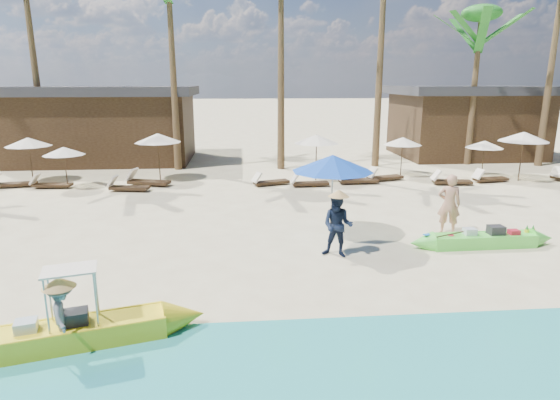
{
  "coord_description": "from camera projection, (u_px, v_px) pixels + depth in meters",
  "views": [
    {
      "loc": [
        -0.07,
        -10.8,
        4.57
      ],
      "look_at": [
        1.05,
        2.0,
        1.31
      ],
      "focal_mm": 30.0,
      "sensor_mm": 36.0,
      "label": 1
    }
  ],
  "objects": [
    {
      "name": "lounger_4_right",
      "position": [
        127.0,
        187.0,
        20.02
      ],
      "size": [
        1.8,
        0.83,
        0.59
      ],
      "rotation": [
        0.0,
        0.0,
        -0.18
      ],
      "color": "#3B2918",
      "rests_on": "ground"
    },
    {
      "name": "blue_umbrella",
      "position": [
        333.0,
        163.0,
        13.39
      ],
      "size": [
        2.36,
        2.36,
        2.54
      ],
      "color": "#99999E",
      "rests_on": "ground"
    },
    {
      "name": "lounger_8_left",
      "position": [
        449.0,
        180.0,
        21.25
      ],
      "size": [
        1.84,
        0.77,
        0.61
      ],
      "rotation": [
        0.0,
        0.0,
        -0.12
      ],
      "color": "#3B2918",
      "rests_on": "ground"
    },
    {
      "name": "lounger_6_right",
      "position": [
        308.0,
        182.0,
        20.89
      ],
      "size": [
        1.73,
        0.62,
        0.58
      ],
      "rotation": [
        0.0,
        0.0,
        0.06
      ],
      "color": "#3B2918",
      "rests_on": "ground"
    },
    {
      "name": "resort_parasol_4",
      "position": [
        64.0,
        151.0,
        20.24
      ],
      "size": [
        1.77,
        1.77,
        1.82
      ],
      "color": "#3B2918",
      "rests_on": "ground"
    },
    {
      "name": "green_canoe",
      "position": [
        482.0,
        240.0,
        13.28
      ],
      "size": [
        4.76,
        0.7,
        0.61
      ],
      "rotation": [
        0.0,
        0.0,
        0.02
      ],
      "color": "#56E646",
      "rests_on": "ground"
    },
    {
      "name": "pavilion_west",
      "position": [
        103.0,
        123.0,
        27.25
      ],
      "size": [
        10.8,
        6.6,
        4.3
      ],
      "color": "#3B2918",
      "rests_on": "ground"
    },
    {
      "name": "vendor_yellow",
      "position": [
        62.0,
        313.0,
        8.0
      ],
      "size": [
        0.59,
        0.79,
        1.08
      ],
      "primitive_type": "imported",
      "rotation": [
        0.0,
        0.0,
        1.88
      ],
      "color": "gray",
      "rests_on": "ground"
    },
    {
      "name": "vendor_green",
      "position": [
        338.0,
        226.0,
        12.4
      ],
      "size": [
        1.03,
        0.94,
        1.72
      ],
      "primitive_type": "imported",
      "rotation": [
        0.0,
        0.0,
        -0.43
      ],
      "color": "#121B31",
      "rests_on": "ground"
    },
    {
      "name": "palm_6",
      "position": [
        480.0,
        34.0,
        24.92
      ],
      "size": [
        2.08,
        2.08,
        8.51
      ],
      "color": "brown",
      "rests_on": "ground"
    },
    {
      "name": "pavilion_east",
      "position": [
        465.0,
        121.0,
        29.1
      ],
      "size": [
        8.8,
        6.6,
        4.3
      ],
      "color": "#3B2918",
      "rests_on": "ground"
    },
    {
      "name": "lounger_4_left",
      "position": [
        49.0,
        184.0,
        20.57
      ],
      "size": [
        1.75,
        0.61,
        0.59
      ],
      "rotation": [
        0.0,
        0.0,
        -0.04
      ],
      "color": "#3B2918",
      "rests_on": "ground"
    },
    {
      "name": "resort_parasol_8",
      "position": [
        485.0,
        144.0,
        22.39
      ],
      "size": [
        1.77,
        1.77,
        1.82
      ],
      "color": "#3B2918",
      "rests_on": "ground"
    },
    {
      "name": "resort_parasol_6",
      "position": [
        317.0,
        139.0,
        21.81
      ],
      "size": [
        2.11,
        2.11,
        2.18
      ],
      "color": "#3B2918",
      "rests_on": "ground"
    },
    {
      "name": "lounger_9_left",
      "position": [
        489.0,
        178.0,
        21.79
      ],
      "size": [
        1.75,
        0.77,
        0.58
      ],
      "rotation": [
        0.0,
        0.0,
        0.15
      ],
      "color": "#3B2918",
      "rests_on": "ground"
    },
    {
      "name": "lounger_5_left",
      "position": [
        146.0,
        181.0,
        21.08
      ],
      "size": [
        2.07,
        1.15,
        0.67
      ],
      "rotation": [
        0.0,
        0.0,
        -0.29
      ],
      "color": "#3B2918",
      "rests_on": "ground"
    },
    {
      "name": "lounger_3_right",
      "position": [
        12.0,
        183.0,
        20.71
      ],
      "size": [
        1.85,
        0.84,
        0.6
      ],
      "rotation": [
        0.0,
        0.0,
        0.17
      ],
      "color": "#3B2918",
      "rests_on": "ground"
    },
    {
      "name": "lounger_7_left",
      "position": [
        356.0,
        179.0,
        21.42
      ],
      "size": [
        1.87,
        0.62,
        0.63
      ],
      "rotation": [
        0.0,
        0.0,
        0.03
      ],
      "color": "#3B2918",
      "rests_on": "ground"
    },
    {
      "name": "tourist",
      "position": [
        449.0,
        204.0,
        14.28
      ],
      "size": [
        0.79,
        0.65,
        1.87
      ],
      "primitive_type": "imported",
      "rotation": [
        0.0,
        0.0,
        2.8
      ],
      "color": "tan",
      "rests_on": "ground"
    },
    {
      "name": "lounger_7_right",
      "position": [
        383.0,
        177.0,
        22.09
      ],
      "size": [
        1.9,
        1.05,
        0.62
      ],
      "rotation": [
        0.0,
        0.0,
        0.29
      ],
      "color": "#3B2918",
      "rests_on": "ground"
    },
    {
      "name": "resort_parasol_9",
      "position": [
        524.0,
        137.0,
        21.64
      ],
      "size": [
        2.25,
        2.25,
        2.32
      ],
      "color": "#3B2918",
      "rests_on": "ground"
    },
    {
      "name": "resort_parasol_5",
      "position": [
        158.0,
        138.0,
        21.9
      ],
      "size": [
        2.15,
        2.15,
        2.22
      ],
      "color": "#3B2918",
      "rests_on": "ground"
    },
    {
      "name": "lounger_6_left",
      "position": [
        269.0,
        181.0,
        21.12
      ],
      "size": [
        1.77,
        1.04,
        0.58
      ],
      "rotation": [
        0.0,
        0.0,
        0.33
      ],
      "color": "#3B2918",
      "rests_on": "ground"
    },
    {
      "name": "resort_parasol_3",
      "position": [
        28.0,
        142.0,
        21.49
      ],
      "size": [
        2.01,
        2.01,
        2.07
      ],
      "color": "#3B2918",
      "rests_on": "ground"
    },
    {
      "name": "resort_parasol_7",
      "position": [
        403.0,
        141.0,
        22.84
      ],
      "size": [
        1.87,
        1.87,
        1.93
      ],
      "color": "#3B2918",
      "rests_on": "ground"
    },
    {
      "name": "yellow_canoe",
      "position": [
        63.0,
        335.0,
        8.24
      ],
      "size": [
        5.5,
        1.77,
        1.45
      ],
      "rotation": [
        0.0,
        0.0,
        0.26
      ],
      "color": "yellow",
      "rests_on": "ground"
    },
    {
      "name": "ground",
      "position": [
        245.0,
        272.0,
        11.56
      ],
      "size": [
        240.0,
        240.0,
        0.0
      ],
      "primitive_type": "plane",
      "color": "beige",
      "rests_on": "ground"
    }
  ]
}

